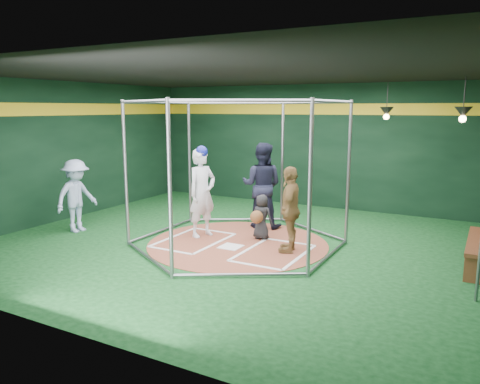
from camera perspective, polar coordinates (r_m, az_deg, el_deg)
The scene contains 14 objects.
room_shell at distance 9.60m, azimuth -0.26°, elevation 3.76°, with size 10.10×9.10×3.53m.
clay_disc at distance 9.95m, azimuth -0.28°, elevation -6.30°, with size 3.80×3.80×0.01m, color brown.
home_plate at distance 9.69m, azimuth -1.14°, elevation -6.68°, with size 0.43×0.43×0.01m, color white.
batter_box_left at distance 10.22m, azimuth -5.66°, elevation -5.84°, with size 1.17×1.77×0.01m.
batter_box_right at distance 9.32m, azimuth 4.14°, elevation -7.40°, with size 1.17×1.77×0.01m.
batting_cage at distance 9.63m, azimuth -0.28°, elevation 2.25°, with size 4.05×4.67×3.00m.
pendant_lamp_near at distance 12.19m, azimuth 17.43°, elevation 9.32°, with size 0.34×0.34×0.90m.
pendant_lamp_far at distance 10.37m, azimuth 25.55°, elevation 8.72°, with size 0.34×0.34×0.90m.
batter_figure at distance 10.33m, azimuth -4.63°, elevation 0.01°, with size 0.65×0.81×2.02m.
visitor_leopard at distance 9.26m, azimuth 6.14°, elevation -2.11°, with size 1.00×0.42×1.71m, color #AE854A.
catcher_figure at distance 10.15m, azimuth 2.59°, elevation -3.04°, with size 0.49×0.55×0.98m.
umpire at distance 11.11m, azimuth 2.68°, elevation 0.82°, with size 0.98×0.77×2.02m, color black.
bystander_blue at distance 11.39m, azimuth -19.33°, elevation -0.45°, with size 1.08×0.62×1.68m, color #A5B5DA.
steel_railing at distance 8.24m, azimuth 27.25°, elevation -6.67°, with size 0.05×1.04×0.90m.
Camera 1 is at (4.60, -8.36, 2.83)m, focal length 35.00 mm.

